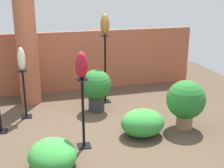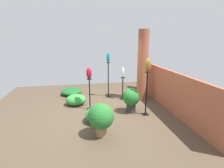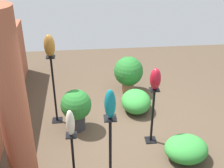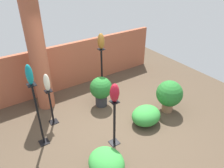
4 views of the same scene
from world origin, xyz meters
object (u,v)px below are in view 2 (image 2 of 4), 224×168
brick_pillar (143,66)px  art_vase_teal (108,57)px  potted_plant_front_right (101,117)px  art_vase_bronze (148,65)px  potted_plant_mid_left (131,98)px  pedestal_bronze (146,96)px  pedestal_ivory (123,89)px  art_vase_ruby (89,73)px  art_vase_ivory (123,72)px  pedestal_teal (108,81)px  pedestal_ruby (90,96)px

brick_pillar → art_vase_teal: (-0.53, -1.30, 0.29)m
potted_plant_front_right → art_vase_bronze: bearing=122.5°
potted_plant_mid_left → brick_pillar: bearing=146.7°
potted_plant_front_right → brick_pillar: bearing=141.8°
pedestal_bronze → brick_pillar: bearing=165.2°
pedestal_ivory → art_vase_bronze: bearing=12.8°
pedestal_ivory → potted_plant_front_right: size_ratio=1.06×
brick_pillar → pedestal_ivory: bearing=-98.3°
art_vase_ruby → art_vase_ivory: size_ratio=0.93×
brick_pillar → art_vase_ivory: (-0.11, -0.77, -0.27)m
pedestal_teal → pedestal_bronze: size_ratio=1.04×
potted_plant_front_right → art_vase_ruby: bearing=-174.5°
pedestal_teal → art_vase_ivory: size_ratio=3.48×
art_vase_ruby → potted_plant_front_right: (1.80, 0.17, -0.79)m
art_vase_ivory → potted_plant_mid_left: size_ratio=0.51×
pedestal_ruby → potted_plant_mid_left: (0.50, 1.35, -0.01)m
art_vase_teal → pedestal_bronze: bearing=23.6°
art_vase_ruby → brick_pillar: bearing=108.7°
art_vase_ivory → art_vase_ruby: bearing=-58.7°
pedestal_teal → pedestal_ruby: 1.54m
pedestal_ruby → art_vase_ivory: art_vase_ivory is taller
brick_pillar → art_vase_ruby: bearing=-71.3°
pedestal_teal → potted_plant_mid_left: pedestal_teal is taller
pedestal_teal → pedestal_ivory: pedestal_teal is taller
art_vase_ruby → pedestal_ruby: bearing=0.0°
art_vase_ruby → art_vase_teal: bearing=145.7°
pedestal_teal → art_vase_bronze: bearing=23.6°
art_vase_bronze → art_vase_ivory: 1.75m
art_vase_teal → potted_plant_front_right: (3.06, -0.69, -1.18)m
art_vase_bronze → brick_pillar: bearing=165.2°
pedestal_ruby → art_vase_ivory: (-0.84, 1.39, 0.62)m
pedestal_ruby → art_vase_bronze: bearing=65.9°
pedestal_ruby → art_vase_ruby: (0.00, 0.00, 0.80)m
pedestal_teal → art_vase_teal: art_vase_teal is taller
art_vase_ivory → potted_plant_mid_left: art_vase_ivory is taller
pedestal_bronze → art_vase_bronze: bearing=90.0°
art_vase_bronze → art_vase_ivory: bearing=-167.2°
pedestal_teal → brick_pillar: bearing=67.7°
art_vase_teal → art_vase_ivory: art_vase_teal is taller
pedestal_teal → art_vase_ruby: (1.26, -0.86, 0.61)m
art_vase_teal → art_vase_ruby: (1.26, -0.86, -0.38)m
brick_pillar → pedestal_ivory: (-0.11, -0.77, -0.98)m
brick_pillar → art_vase_bronze: size_ratio=6.62×
pedestal_teal → pedestal_ruby: bearing=-34.3°
art_vase_ruby → potted_plant_front_right: size_ratio=0.46×
potted_plant_mid_left → pedestal_bronze: bearing=55.1°
pedestal_ruby → pedestal_ivory: 1.63m
pedestal_bronze → pedestal_ivory: bearing=-167.2°
brick_pillar → potted_plant_mid_left: (1.24, -0.81, -0.90)m
brick_pillar → pedestal_bronze: 1.73m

